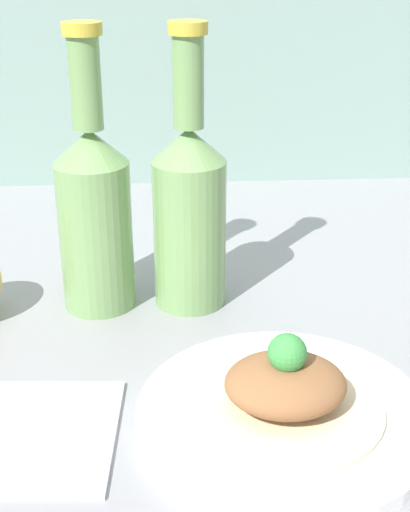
{
  "coord_description": "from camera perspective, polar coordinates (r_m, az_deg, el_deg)",
  "views": [
    {
      "loc": [
        -5.38,
        -57.73,
        37.32
      ],
      "look_at": [
        -1.78,
        0.86,
        10.34
      ],
      "focal_mm": 50.0,
      "sensor_mm": 36.0,
      "label": 1
    }
  ],
  "objects": [
    {
      "name": "ground_plane",
      "position": [
        0.7,
        1.52,
        -9.47
      ],
      "size": [
        180.0,
        110.0,
        4.0
      ],
      "primitive_type": "cube",
      "color": "gray"
    },
    {
      "name": "cider_bottle_right",
      "position": [
        0.74,
        -1.25,
        3.9
      ],
      "size": [
        7.7,
        7.7,
        29.55
      ],
      "color": "#729E5B",
      "rests_on": "ground_plane"
    },
    {
      "name": "cider_bottle_left",
      "position": [
        0.75,
        -8.85,
        3.69
      ],
      "size": [
        7.7,
        7.7,
        29.55
      ],
      "color": "#729E5B",
      "rests_on": "ground_plane"
    },
    {
      "name": "napkin",
      "position": [
        0.61,
        -14.96,
        -13.5
      ],
      "size": [
        17.11,
        15.24,
        0.8
      ],
      "color": "#B7BCC6",
      "rests_on": "ground_plane"
    },
    {
      "name": "plate",
      "position": [
        0.61,
        6.33,
        -12.36
      ],
      "size": [
        24.63,
        24.63,
        1.58
      ],
      "color": "white",
      "rests_on": "ground_plane"
    },
    {
      "name": "plated_food",
      "position": [
        0.59,
        6.44,
        -10.37
      ],
      "size": [
        16.44,
        16.44,
        6.95
      ],
      "color": "beige",
      "rests_on": "plate"
    }
  ]
}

